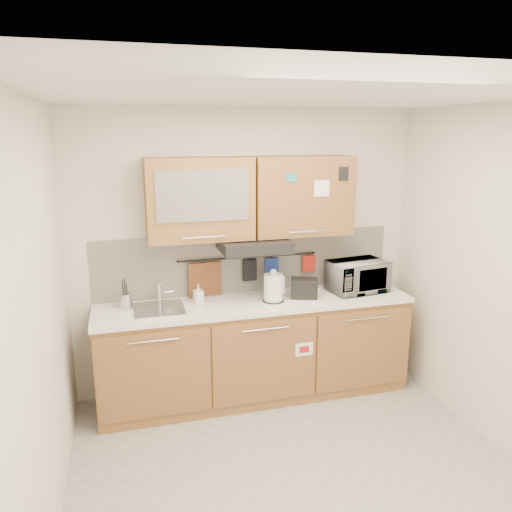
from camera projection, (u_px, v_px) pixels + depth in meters
floor at (300, 476)px, 3.55m from camera, size 3.20×3.20×0.00m
ceiling at (309, 94)px, 2.92m from camera, size 3.20×3.20×0.00m
wall_back at (247, 252)px, 4.64m from camera, size 3.20×0.00×3.20m
wall_left at (39, 329)px, 2.83m from camera, size 0.00×3.00×3.00m
wall_right at (509, 284)px, 3.65m from camera, size 0.00×3.00×3.00m
base_cabinet at (256, 354)px, 4.57m from camera, size 2.80×0.64×0.88m
countertop at (256, 303)px, 4.45m from camera, size 2.82×0.62×0.04m
backsplash at (247, 262)px, 4.65m from camera, size 2.80×0.02×0.56m
upper_cabinets at (251, 197)px, 4.35m from camera, size 1.82×0.37×0.70m
range_hood at (254, 245)px, 4.38m from camera, size 0.60×0.46×0.10m
sink at (159, 309)px, 4.24m from camera, size 0.42×0.40×0.26m
utensil_rail at (248, 257)px, 4.60m from camera, size 1.30×0.02×0.02m
utensil_crock at (126, 301)px, 4.24m from camera, size 0.13×0.13×0.27m
kettle at (273, 288)px, 4.41m from camera, size 0.23×0.22×0.30m
toaster at (304, 288)px, 4.51m from camera, size 0.27×0.21×0.18m
microwave at (357, 276)px, 4.69m from camera, size 0.57×0.43×0.29m
soap_bottle at (198, 294)px, 4.37m from camera, size 0.09×0.09×0.17m
cutting_board at (205, 283)px, 4.53m from camera, size 0.31×0.06×0.38m
oven_mitt at (272, 269)px, 4.68m from camera, size 0.13×0.05×0.21m
dark_pouch at (250, 270)px, 4.62m from camera, size 0.13×0.04×0.20m
pot_holder at (309, 264)px, 4.77m from camera, size 0.13×0.03×0.16m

